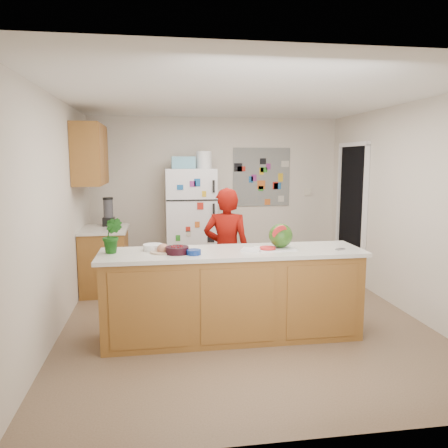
{
  "coord_description": "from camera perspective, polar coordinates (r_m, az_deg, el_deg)",
  "views": [
    {
      "loc": [
        -0.94,
        -4.78,
        1.83
      ],
      "look_at": [
        -0.18,
        0.2,
        1.09
      ],
      "focal_mm": 35.0,
      "sensor_mm": 36.0,
      "label": 1
    }
  ],
  "objects": [
    {
      "name": "floor",
      "position": [
        5.21,
        2.36,
        -12.33
      ],
      "size": [
        4.0,
        4.5,
        0.02
      ],
      "primitive_type": "cube",
      "color": "brown",
      "rests_on": "ground"
    },
    {
      "name": "wall_back",
      "position": [
        7.13,
        -1.04,
        3.71
      ],
      "size": [
        4.0,
        0.02,
        2.5
      ],
      "primitive_type": "cube",
      "color": "beige",
      "rests_on": "ground"
    },
    {
      "name": "wall_left",
      "position": [
        4.94,
        -21.12,
        1.05
      ],
      "size": [
        0.02,
        4.5,
        2.5
      ],
      "primitive_type": "cube",
      "color": "beige",
      "rests_on": "ground"
    },
    {
      "name": "wall_right",
      "position": [
        5.65,
        22.9,
        1.81
      ],
      "size": [
        0.02,
        4.5,
        2.5
      ],
      "primitive_type": "cube",
      "color": "beige",
      "rests_on": "ground"
    },
    {
      "name": "ceiling",
      "position": [
        4.92,
        2.54,
        16.3
      ],
      "size": [
        4.0,
        4.5,
        0.02
      ],
      "primitive_type": "cube",
      "color": "white",
      "rests_on": "wall_back"
    },
    {
      "name": "doorway",
      "position": [
        6.93,
        16.39,
        1.32
      ],
      "size": [
        0.03,
        0.85,
        2.04
      ],
      "primitive_type": "cube",
      "color": "black",
      "rests_on": "ground"
    },
    {
      "name": "peninsula_base",
      "position": [
        4.56,
        1.1,
        -9.38
      ],
      "size": [
        2.6,
        0.62,
        0.88
      ],
      "primitive_type": "cube",
      "color": "brown",
      "rests_on": "floor"
    },
    {
      "name": "peninsula_top",
      "position": [
        4.44,
        1.12,
        -3.72
      ],
      "size": [
        2.68,
        0.7,
        0.04
      ],
      "primitive_type": "cube",
      "color": "silver",
      "rests_on": "peninsula_base"
    },
    {
      "name": "side_counter_base",
      "position": [
        6.34,
        -15.28,
        -4.7
      ],
      "size": [
        0.6,
        0.8,
        0.86
      ],
      "primitive_type": "cube",
      "color": "brown",
      "rests_on": "floor"
    },
    {
      "name": "side_counter_top",
      "position": [
        6.25,
        -15.43,
        -0.68
      ],
      "size": [
        0.64,
        0.84,
        0.04
      ],
      "primitive_type": "cube",
      "color": "silver",
      "rests_on": "side_counter_base"
    },
    {
      "name": "upper_cabinets",
      "position": [
        6.15,
        -17.08,
        8.66
      ],
      "size": [
        0.35,
        1.0,
        0.8
      ],
      "primitive_type": "cube",
      "color": "brown",
      "rests_on": "wall_left"
    },
    {
      "name": "refrigerator",
      "position": [
        6.75,
        -4.39,
        0.0
      ],
      "size": [
        0.75,
        0.7,
        1.7
      ],
      "primitive_type": "cube",
      "color": "silver",
      "rests_on": "floor"
    },
    {
      "name": "fridge_top_bin",
      "position": [
        6.67,
        -5.35,
        7.99
      ],
      "size": [
        0.35,
        0.28,
        0.18
      ],
      "primitive_type": "cube",
      "color": "#5999B2",
      "rests_on": "refrigerator"
    },
    {
      "name": "photo_collage",
      "position": [
        7.23,
        4.92,
        6.12
      ],
      "size": [
        0.95,
        0.01,
        0.95
      ],
      "primitive_type": "cube",
      "color": "slate",
      "rests_on": "wall_back"
    },
    {
      "name": "person",
      "position": [
        5.18,
        0.34,
        -3.59
      ],
      "size": [
        0.63,
        0.5,
        1.51
      ],
      "primitive_type": "imported",
      "rotation": [
        0.0,
        0.0,
        2.87
      ],
      "color": "#6E0A04",
      "rests_on": "floor"
    },
    {
      "name": "blender_appliance",
      "position": [
        6.4,
        -14.87,
        1.45
      ],
      "size": [
        0.13,
        0.13,
        0.38
      ],
      "primitive_type": "cylinder",
      "color": "black",
      "rests_on": "side_counter_top"
    },
    {
      "name": "cutting_board",
      "position": [
        4.54,
        6.72,
        -3.19
      ],
      "size": [
        0.4,
        0.32,
        0.01
      ],
      "primitive_type": "cube",
      "rotation": [
        0.0,
        0.0,
        0.08
      ],
      "color": "white",
      "rests_on": "peninsula_top"
    },
    {
      "name": "watermelon",
      "position": [
        4.55,
        7.41,
        -1.51
      ],
      "size": [
        0.25,
        0.25,
        0.25
      ],
      "primitive_type": "sphere",
      "color": "#215917",
      "rests_on": "cutting_board"
    },
    {
      "name": "watermelon_slice",
      "position": [
        4.47,
        5.72,
        -3.14
      ],
      "size": [
        0.16,
        0.16,
        0.02
      ],
      "primitive_type": "cylinder",
      "color": "#BB2442",
      "rests_on": "cutting_board"
    },
    {
      "name": "cherry_bowl",
      "position": [
        4.31,
        -6.14,
        -3.42
      ],
      "size": [
        0.25,
        0.25,
        0.07
      ],
      "primitive_type": "cylinder",
      "rotation": [
        0.0,
        0.0,
        -0.09
      ],
      "color": "black",
      "rests_on": "peninsula_top"
    },
    {
      "name": "white_bowl",
      "position": [
        4.51,
        -9.25,
        -3.01
      ],
      "size": [
        0.26,
        0.26,
        0.06
      ],
      "primitive_type": "cylinder",
      "rotation": [
        0.0,
        0.0,
        0.34
      ],
      "color": "silver",
      "rests_on": "peninsula_top"
    },
    {
      "name": "cobalt_bowl",
      "position": [
        4.25,
        -3.98,
        -3.69
      ],
      "size": [
        0.16,
        0.16,
        0.05
      ],
      "primitive_type": "cylinder",
      "rotation": [
        0.0,
        0.0,
        0.14
      ],
      "color": "navy",
      "rests_on": "peninsula_top"
    },
    {
      "name": "plate",
      "position": [
        4.38,
        -7.96,
        -3.61
      ],
      "size": [
        0.26,
        0.26,
        0.02
      ],
      "primitive_type": "cylinder",
      "rotation": [
        0.0,
        0.0,
        -0.0
      ],
      "color": "#C7AF99",
      "rests_on": "peninsula_top"
    },
    {
      "name": "paper_towel",
      "position": [
        4.44,
        3.57,
        -3.36
      ],
      "size": [
        0.23,
        0.22,
        0.02
      ],
      "primitive_type": "cube",
      "rotation": [
        0.0,
        0.0,
        -0.39
      ],
      "color": "silver",
      "rests_on": "peninsula_top"
    },
    {
      "name": "keys",
      "position": [
        4.62,
        14.93,
        -3.21
      ],
      "size": [
        0.11,
        0.08,
        0.01
      ],
      "primitive_type": "cube",
      "rotation": [
        0.0,
        0.0,
        0.39
      ],
      "color": "gray",
      "rests_on": "peninsula_top"
    },
    {
      "name": "potted_plant",
      "position": [
        4.42,
        -14.37,
        -1.45
      ],
      "size": [
        0.22,
        0.19,
        0.36
      ],
      "primitive_type": "imported",
      "rotation": [
        0.0,
        0.0,
        6.09
      ],
      "color": "#0B3E10",
      "rests_on": "peninsula_top"
    }
  ]
}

